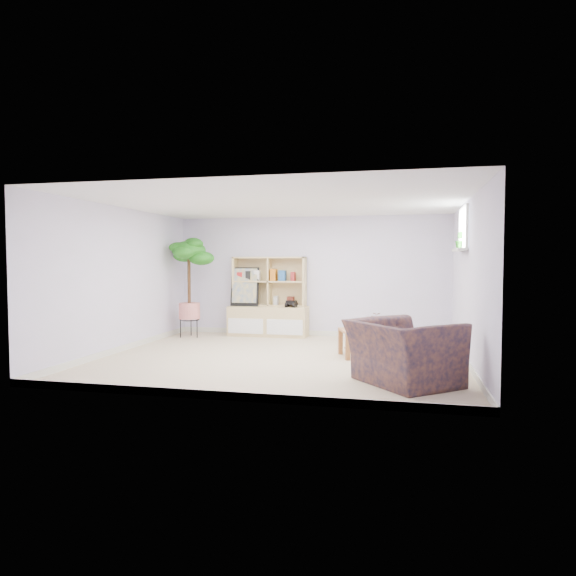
% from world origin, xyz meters
% --- Properties ---
extents(floor, '(5.50, 5.00, 0.01)m').
position_xyz_m(floor, '(0.00, 0.00, 0.00)').
color(floor, tan).
rests_on(floor, ground).
extents(ceiling, '(5.50, 5.00, 0.01)m').
position_xyz_m(ceiling, '(0.00, 0.00, 2.40)').
color(ceiling, white).
rests_on(ceiling, walls).
extents(walls, '(5.51, 5.01, 2.40)m').
position_xyz_m(walls, '(0.00, 0.00, 1.20)').
color(walls, white).
rests_on(walls, floor).
extents(baseboard, '(5.50, 5.00, 0.10)m').
position_xyz_m(baseboard, '(0.00, 0.00, 0.05)').
color(baseboard, white).
rests_on(baseboard, floor).
extents(window, '(0.10, 0.98, 0.68)m').
position_xyz_m(window, '(2.73, 0.60, 2.00)').
color(window, silver).
rests_on(window, walls).
extents(window_sill, '(0.14, 1.00, 0.04)m').
position_xyz_m(window_sill, '(2.67, 0.60, 1.68)').
color(window_sill, white).
rests_on(window_sill, walls).
extents(storage_unit, '(1.59, 0.54, 1.59)m').
position_xyz_m(storage_unit, '(-0.81, 2.24, 0.80)').
color(storage_unit, tan).
rests_on(storage_unit, floor).
extents(poster, '(0.57, 0.17, 0.79)m').
position_xyz_m(poster, '(-1.30, 2.22, 0.99)').
color(poster, yellow).
rests_on(poster, storage_unit).
extents(toy_truck, '(0.31, 0.23, 0.15)m').
position_xyz_m(toy_truck, '(-0.32, 2.14, 0.67)').
color(toy_truck, black).
rests_on(toy_truck, storage_unit).
extents(coffee_table, '(1.19, 0.90, 0.43)m').
position_xyz_m(coffee_table, '(1.40, 0.45, 0.22)').
color(coffee_table, brown).
rests_on(coffee_table, floor).
extents(table_plant, '(0.27, 0.24, 0.27)m').
position_xyz_m(table_plant, '(1.38, 0.49, 0.57)').
color(table_plant, '#226328').
rests_on(table_plant, coffee_table).
extents(floor_tree, '(0.90, 0.90, 1.98)m').
position_xyz_m(floor_tree, '(-2.30, 1.75, 0.99)').
color(floor_tree, '#147117').
rests_on(floor_tree, floor).
extents(armchair, '(1.57, 1.59, 0.89)m').
position_xyz_m(armchair, '(1.84, -1.32, 0.44)').
color(armchair, '#0D1533').
rests_on(armchair, floor).
extents(sill_plant, '(0.17, 0.16, 0.26)m').
position_xyz_m(sill_plant, '(2.67, 0.57, 1.83)').
color(sill_plant, '#147117').
rests_on(sill_plant, window_sill).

